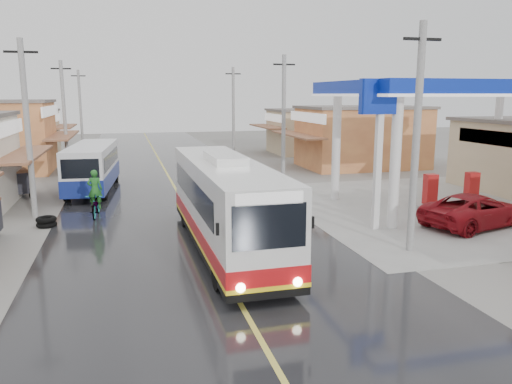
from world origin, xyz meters
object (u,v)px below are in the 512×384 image
cyclist (96,201)px  tricycle_far (16,181)px  coach_bus (225,204)px  tyre_stack (46,222)px  second_bus (93,166)px  jeepney (476,210)px

cyclist → tricycle_far: size_ratio=1.06×
coach_bus → tyre_stack: bearing=143.4°
second_bus → cyclist: second_bus is taller
jeepney → tyre_stack: 18.40m
coach_bus → tricycle_far: coach_bus is taller
second_bus → cyclist: bearing=-81.0°
jeepney → tyre_stack: (-17.80, 4.63, -0.49)m
cyclist → tyre_stack: bearing=-142.9°
cyclist → jeepney: bearing=-16.0°
jeepney → tricycle_far: tricycle_far is taller
coach_bus → jeepney: size_ratio=2.19×
coach_bus → jeepney: coach_bus is taller
second_bus → cyclist: (0.46, -6.63, -0.72)m
tricycle_far → jeepney: bearing=-50.2°
jeepney → tricycle_far: bearing=44.5°
coach_bus → jeepney: 11.03m
jeepney → cyclist: 16.88m
second_bus → jeepney: second_bus is taller
tricycle_far → cyclist: bearing=-73.0°
second_bus → tricycle_far: bearing=-166.1°
tricycle_far → tyre_stack: 7.73m
coach_bus → cyclist: size_ratio=4.99×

